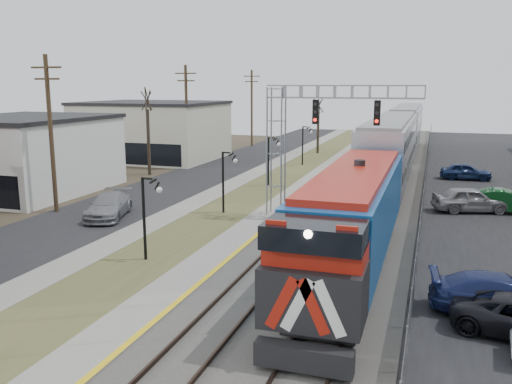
% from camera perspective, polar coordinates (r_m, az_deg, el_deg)
% --- Properties ---
extents(street_west, '(7.00, 120.00, 0.04)m').
position_cam_1_polar(street_west, '(44.26, -9.17, 0.52)').
color(street_west, black).
rests_on(street_west, ground).
extents(sidewalk, '(2.00, 120.00, 0.08)m').
position_cam_1_polar(sidewalk, '(42.41, -3.75, 0.20)').
color(sidewalk, gray).
rests_on(sidewalk, ground).
extents(grass_median, '(4.00, 120.00, 0.06)m').
position_cam_1_polar(grass_median, '(41.41, 0.11, -0.06)').
color(grass_median, '#484C28').
rests_on(grass_median, ground).
extents(platform, '(2.00, 120.00, 0.24)m').
position_cam_1_polar(platform, '(40.58, 4.14, -0.20)').
color(platform, gray).
rests_on(platform, ground).
extents(ballast_bed, '(8.00, 120.00, 0.20)m').
position_cam_1_polar(ballast_bed, '(39.70, 11.15, -0.67)').
color(ballast_bed, '#595651').
rests_on(ballast_bed, ground).
extents(platform_edge, '(0.24, 120.00, 0.01)m').
position_cam_1_polar(platform_edge, '(40.36, 5.35, -0.10)').
color(platform_edge, gold).
rests_on(platform_edge, platform).
extents(track_near, '(1.58, 120.00, 0.15)m').
position_cam_1_polar(track_near, '(39.95, 8.32, -0.25)').
color(track_near, '#2D2119').
rests_on(track_near, ballast_bed).
extents(track_far, '(1.58, 120.00, 0.15)m').
position_cam_1_polar(track_far, '(39.52, 13.32, -0.56)').
color(track_far, '#2D2119').
rests_on(track_far, ballast_bed).
extents(train, '(3.00, 63.05, 5.33)m').
position_cam_1_polar(train, '(46.90, 14.31, 4.46)').
color(train, '#124B93').
rests_on(train, ground).
extents(signal_gantry, '(9.00, 1.07, 8.15)m').
position_cam_1_polar(signal_gantry, '(32.54, 5.07, 6.67)').
color(signal_gantry, gray).
rests_on(signal_gantry, ground).
extents(lampposts, '(0.14, 62.14, 4.00)m').
position_cam_1_polar(lampposts, '(25.98, -11.38, -2.71)').
color(lampposts, black).
rests_on(lampposts, ground).
extents(utility_poles, '(0.28, 80.28, 10.00)m').
position_cam_1_polar(utility_poles, '(36.88, -20.77, 5.61)').
color(utility_poles, '#4C3823').
rests_on(utility_poles, ground).
extents(fence, '(0.04, 120.00, 1.60)m').
position_cam_1_polar(fence, '(39.31, 17.27, -0.05)').
color(fence, gray).
rests_on(fence, ground).
extents(bare_trees, '(12.30, 42.30, 5.95)m').
position_cam_1_polar(bare_trees, '(47.83, -8.37, 4.59)').
color(bare_trees, '#382D23').
rests_on(bare_trees, ground).
extents(car_lot_d, '(5.13, 2.45, 1.44)m').
position_cam_1_polar(car_lot_d, '(21.65, 24.39, -9.93)').
color(car_lot_d, navy).
rests_on(car_lot_d, ground).
extents(car_lot_e, '(5.13, 3.15, 1.63)m').
position_cam_1_polar(car_lot_e, '(37.68, 21.67, -0.79)').
color(car_lot_e, gray).
rests_on(car_lot_e, ground).
extents(car_lot_f, '(4.57, 1.67, 1.49)m').
position_cam_1_polar(car_lot_f, '(38.35, 24.70, -0.94)').
color(car_lot_f, '#0C3F18').
rests_on(car_lot_f, ground).
extents(car_street_b, '(3.51, 5.48, 1.48)m').
position_cam_1_polar(car_street_b, '(34.83, -15.24, -1.45)').
color(car_street_b, gray).
rests_on(car_street_b, ground).
extents(car_lot_g, '(4.33, 1.86, 1.45)m').
position_cam_1_polar(car_lot_g, '(50.31, 21.21, 2.00)').
color(car_lot_g, navy).
rests_on(car_lot_g, ground).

